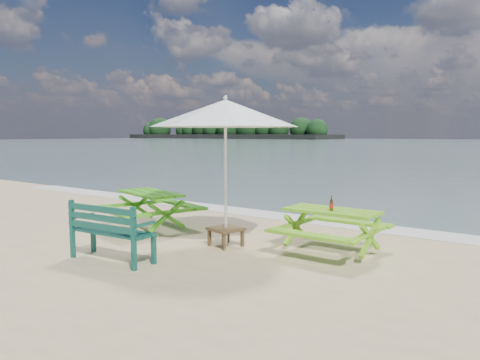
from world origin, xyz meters
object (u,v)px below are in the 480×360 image
Objects in this scene: park_bench at (112,243)px; patio_umbrella at (225,113)px; beer_bottle at (331,205)px; side_table at (226,236)px; picnic_table_right at (331,232)px; picnic_table_left at (150,211)px.

park_bench is 0.48× the size of patio_umbrella.
patio_umbrella reaches higher than beer_bottle.
beer_bottle reaches higher than park_bench.
side_table is 2.14m from patio_umbrella.
picnic_table_right is 0.47m from beer_bottle.
picnic_table_left is at bearing 123.79° from park_bench.
park_bench is 1.97m from side_table.
picnic_table_right is 3.52m from park_bench.
beer_bottle reaches higher than picnic_table_left.
patio_umbrella is at bearing -5.94° from picnic_table_left.
picnic_table_right is 1.15× the size of park_bench.
beer_bottle is (3.89, 0.37, 0.44)m from picnic_table_left.
side_table is at bearing 90.00° from patio_umbrella.
picnic_table_left is at bearing -174.50° from beer_bottle.
picnic_table_left is at bearing 174.06° from side_table.
patio_umbrella is (0.83, 1.79, 2.04)m from park_bench.
picnic_table_left is 8.81× the size of beer_bottle.
picnic_table_right is (3.86, 0.45, -0.02)m from picnic_table_left.
picnic_table_left is at bearing -173.29° from picnic_table_right.
side_table is at bearing 65.23° from park_bench.
patio_umbrella is (2.17, -0.23, 1.94)m from picnic_table_left.
side_table is at bearing -160.71° from beer_bottle.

